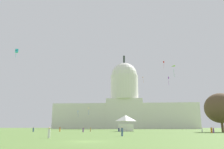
% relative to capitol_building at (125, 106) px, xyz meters
% --- Properties ---
extents(ground_plane, '(800.00, 800.00, 0.00)m').
position_rel_capitol_building_xyz_m(ground_plane, '(1.27, -181.92, -20.31)').
color(ground_plane, olive).
extents(capitol_building, '(126.73, 24.96, 67.32)m').
position_rel_capitol_building_xyz_m(capitol_building, '(0.00, 0.00, 0.00)').
color(capitol_building, silver).
rests_on(capitol_building, ground_plane).
extents(event_tent, '(6.21, 6.89, 6.10)m').
position_rel_capitol_building_xyz_m(event_tent, '(4.09, -118.49, -17.23)').
color(event_tent, white).
rests_on(event_tent, ground_plane).
extents(tree_east_near, '(14.13, 14.21, 12.62)m').
position_rel_capitol_building_xyz_m(tree_east_near, '(35.61, -130.21, -12.59)').
color(tree_east_near, brown).
rests_on(tree_east_near, ground_plane).
extents(person_navy_deep_crowd, '(0.67, 0.67, 1.47)m').
position_rel_capitol_building_xyz_m(person_navy_deep_crowd, '(1.77, -124.39, -19.66)').
color(person_navy_deep_crowd, navy).
rests_on(person_navy_deep_crowd, ground_plane).
extents(person_white_near_tent, '(0.47, 0.47, 1.60)m').
position_rel_capitol_building_xyz_m(person_white_near_tent, '(-5.98, -174.19, -19.57)').
color(person_white_near_tent, silver).
rests_on(person_white_near_tent, ground_plane).
extents(person_tan_aisle_center, '(0.44, 0.44, 1.58)m').
position_rel_capitol_building_xyz_m(person_tan_aisle_center, '(-8.18, -126.19, -19.59)').
color(person_tan_aisle_center, tan).
rests_on(person_tan_aisle_center, ground_plane).
extents(person_orange_edge_east, '(0.65, 0.65, 1.65)m').
position_rel_capitol_building_xyz_m(person_orange_edge_east, '(28.84, -140.34, -19.57)').
color(person_orange_edge_east, orange).
rests_on(person_orange_edge_east, ground_plane).
extents(person_orange_back_right, '(0.50, 0.50, 1.69)m').
position_rel_capitol_building_xyz_m(person_orange_back_right, '(-19.68, -124.92, -19.53)').
color(person_orange_back_right, orange).
rests_on(person_orange_back_right, ground_plane).
extents(person_purple_back_center, '(0.40, 0.40, 1.57)m').
position_rel_capitol_building_xyz_m(person_purple_back_center, '(28.85, -141.94, -19.59)').
color(person_purple_back_center, '#703D93').
rests_on(person_purple_back_center, ground_plane).
extents(person_white_mid_left, '(0.57, 0.57, 1.51)m').
position_rel_capitol_building_xyz_m(person_white_mid_left, '(29.60, -128.42, -19.63)').
color(person_white_mid_left, silver).
rests_on(person_white_mid_left, ground_plane).
extents(person_denim_lawn_far_left, '(0.48, 0.48, 1.59)m').
position_rel_capitol_building_xyz_m(person_denim_lawn_far_left, '(-27.51, -129.94, -19.60)').
color(person_denim_lawn_far_left, '#3D5684').
rests_on(person_denim_lawn_far_left, ground_plane).
extents(person_purple_back_left, '(0.57, 0.57, 1.48)m').
position_rel_capitol_building_xyz_m(person_purple_back_left, '(-9.36, -133.19, -19.65)').
color(person_purple_back_left, '#703D93').
rests_on(person_purple_back_left, ground_plane).
extents(person_denim_near_tree_east, '(0.47, 0.47, 1.70)m').
position_rel_capitol_building_xyz_m(person_denim_near_tree_east, '(4.73, -165.55, -19.52)').
color(person_denim_near_tree_east, '#3D5684').
rests_on(person_denim_near_tree_east, ground_plane).
extents(kite_orange_high, '(1.25, 1.46, 3.96)m').
position_rel_capitol_building_xyz_m(kite_orange_high, '(15.27, -42.62, 16.02)').
color(kite_orange_high, orange).
extents(kite_cyan_mid, '(1.21, 1.20, 2.51)m').
position_rel_capitol_building_xyz_m(kite_cyan_mid, '(-26.61, -147.78, 3.02)').
color(kite_cyan_mid, '#33BCDB').
extents(kite_red_mid, '(0.70, 0.37, 3.21)m').
position_rel_capitol_building_xyz_m(kite_red_mid, '(21.70, -104.46, 10.27)').
color(kite_red_mid, red).
extents(kite_gold_low, '(1.18, 0.92, 3.80)m').
position_rel_capitol_building_xyz_m(kite_gold_low, '(-19.41, -71.52, -8.32)').
color(kite_gold_low, gold).
extents(kite_violet_mid, '(0.48, 0.50, 4.42)m').
position_rel_capitol_building_xyz_m(kite_violet_mid, '(25.26, -93.35, 4.89)').
color(kite_violet_mid, purple).
extents(kite_blue_low, '(0.22, 0.68, 3.62)m').
position_rel_capitol_building_xyz_m(kite_blue_low, '(-25.75, -71.44, -10.10)').
color(kite_blue_low, blue).
extents(kite_lime_mid, '(1.63, 1.93, 3.88)m').
position_rel_capitol_building_xyz_m(kite_lime_mid, '(23.31, -121.67, 3.49)').
color(kite_lime_mid, '#8CD133').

